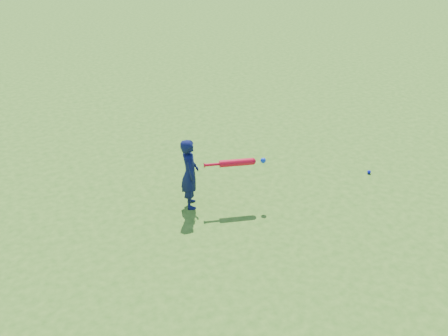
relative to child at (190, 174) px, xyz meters
name	(u,v)px	position (x,y,z in m)	size (l,w,h in m)	color
ground	(208,196)	(0.33, 0.14, -0.54)	(80.00, 80.00, 0.00)	#3C751B
child	(190,174)	(0.00, 0.00, 0.00)	(0.39, 0.26, 1.08)	#0E1443
ground_ball_blue	(369,172)	(3.04, -0.33, -0.51)	(0.06, 0.06, 0.06)	#0B10C6
bat_swing	(239,162)	(0.67, -0.23, 0.15)	(0.89, 0.29, 0.10)	red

